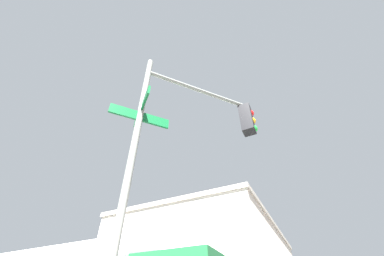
{
  "coord_description": "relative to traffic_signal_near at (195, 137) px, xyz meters",
  "views": [
    {
      "loc": [
        -4.3,
        -9.06,
        1.5
      ],
      "look_at": [
        -5.82,
        -5.99,
        4.38
      ],
      "focal_mm": 21.99,
      "sensor_mm": 36.0,
      "label": 1
    }
  ],
  "objects": [
    {
      "name": "traffic_signal_near",
      "position": [
        0.0,
        0.0,
        0.0
      ],
      "size": [
        2.16,
        2.58,
        6.14
      ],
      "color": "slate",
      "rests_on": "ground_plane"
    }
  ]
}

